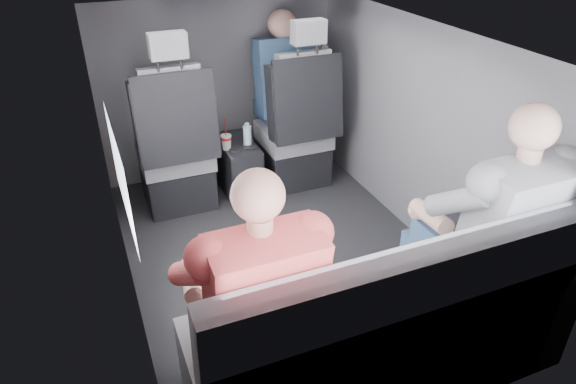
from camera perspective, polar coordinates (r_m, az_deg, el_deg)
name	(u,v)px	position (r m, az deg, el deg)	size (l,w,h in m)	color
floor	(283,255)	(3.22, -0.53, -7.06)	(2.60, 2.60, 0.00)	black
ceiling	(282,35)	(2.64, -0.67, 17.03)	(2.60, 2.60, 0.00)	#B2B2AD
panel_left	(116,189)	(2.70, -18.57, 0.31)	(0.02, 2.60, 1.35)	#56565B
panel_right	(418,133)	(3.28, 14.23, 6.33)	(0.02, 2.60, 1.35)	#56565B
panel_front	(218,88)	(4.01, -7.74, 11.34)	(1.80, 0.02, 1.35)	#56565B
panel_back	(420,308)	(1.93, 14.50, -12.37)	(1.80, 0.02, 1.35)	#56565B
side_window	(120,175)	(2.33, -18.16, 1.83)	(0.02, 0.75, 0.42)	white
seatbelt	(307,90)	(3.55, 2.10, 11.24)	(0.05, 0.01, 0.65)	black
front_seat_left	(176,155)	(3.61, -12.32, 4.00)	(0.52, 0.58, 1.26)	black
front_seat_right	(296,135)	(3.84, 0.94, 6.36)	(0.52, 0.58, 1.26)	black
center_console	(238,167)	(3.82, -5.53, 2.76)	(0.24, 0.48, 0.41)	black
rear_bench	(377,337)	(2.31, 9.81, -15.55)	(1.60, 0.57, 0.92)	slate
soda_cup	(226,141)	(3.62, -6.88, 5.60)	(0.08, 0.08, 0.23)	white
water_bottle	(247,135)	(3.66, -4.55, 6.30)	(0.06, 0.06, 0.17)	#B1D5F0
laptop_white	(242,276)	(2.07, -5.12, -9.31)	(0.39, 0.38, 0.26)	silver
laptop_black	(472,210)	(2.62, 19.77, -1.94)	(0.36, 0.34, 0.24)	black
passenger_rear_left	(253,298)	(1.98, -3.95, -11.62)	(0.50, 0.62, 1.22)	#313236
passenger_rear_right	(488,229)	(2.48, 21.36, -3.83)	(0.54, 0.65, 1.28)	navy
passenger_front_right	(282,79)	(3.94, -0.63, 12.44)	(0.41, 0.41, 0.83)	navy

